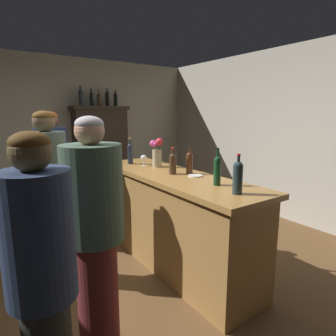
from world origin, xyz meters
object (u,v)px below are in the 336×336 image
(wine_bottle_chardonnay, at_px, (238,176))
(display_bottle_midright, at_px, (107,98))
(wine_bottle_syrah, at_px, (217,169))
(display_bottle_right, at_px, (116,99))
(display_cabinet, at_px, (102,152))
(display_bottle_midleft, at_px, (91,98))
(wine_glass_front, at_px, (155,155))
(patron_in_navy, at_px, (43,285))
(display_bottle_center, at_px, (99,99))
(patron_by_cabinet, at_px, (95,232))
(patron_in_grey, at_px, (49,190))
(cheese_plate, at_px, (195,176))
(patron_near_entrance, at_px, (54,174))
(display_bottle_left, at_px, (81,97))
(flower_arrangement, at_px, (157,152))
(wine_bottle_merlot, at_px, (173,162))
(wine_bottle_riesling, at_px, (130,153))
(wine_glass_mid, at_px, (144,158))
(wine_bottle_pinot, at_px, (189,162))
(bar_counter, at_px, (173,219))

(wine_bottle_chardonnay, bearing_deg, display_bottle_midright, 82.50)
(wine_bottle_syrah, relative_size, display_bottle_right, 1.06)
(display_cabinet, distance_m, display_bottle_midleft, 1.01)
(wine_glass_front, relative_size, patron_in_navy, 0.09)
(display_bottle_center, bearing_deg, patron_by_cabinet, -112.47)
(display_cabinet, bearing_deg, wine_glass_front, -92.18)
(display_cabinet, height_order, patron_in_grey, display_cabinet)
(cheese_plate, relative_size, patron_near_entrance, 0.09)
(display_bottle_left, distance_m, patron_near_entrance, 2.05)
(cheese_plate, bearing_deg, patron_in_grey, 152.76)
(display_bottle_right, bearing_deg, display_cabinet, 180.00)
(display_bottle_center, height_order, patron_by_cabinet, display_bottle_center)
(wine_glass_front, distance_m, patron_in_grey, 1.42)
(display_cabinet, height_order, cheese_plate, display_cabinet)
(flower_arrangement, bearing_deg, display_bottle_left, 92.87)
(display_bottle_midleft, relative_size, display_bottle_right, 0.98)
(display_bottle_midright, distance_m, patron_near_entrance, 2.31)
(wine_bottle_merlot, xyz_separation_m, patron_in_grey, (-1.16, 0.44, -0.22))
(wine_bottle_merlot, height_order, patron_in_grey, patron_in_grey)
(display_cabinet, distance_m, patron_in_grey, 2.74)
(wine_bottle_riesling, xyz_separation_m, wine_glass_mid, (0.07, -0.22, -0.05))
(wine_glass_front, bearing_deg, display_bottle_midleft, 91.86)
(patron_near_entrance, bearing_deg, wine_glass_front, 30.68)
(display_cabinet, relative_size, wine_bottle_riesling, 5.36)
(display_bottle_center, height_order, patron_in_grey, display_bottle_center)
(wine_bottle_riesling, relative_size, display_bottle_midright, 1.04)
(display_cabinet, relative_size, flower_arrangement, 5.13)
(wine_bottle_merlot, height_order, wine_bottle_syrah, wine_bottle_syrah)
(display_bottle_right, bearing_deg, patron_by_cabinet, -116.99)
(wine_glass_mid, relative_size, display_bottle_midright, 0.42)
(display_bottle_left, bearing_deg, display_bottle_right, 0.00)
(wine_bottle_merlot, height_order, wine_glass_mid, wine_bottle_merlot)
(wine_glass_mid, xyz_separation_m, flower_arrangement, (0.10, -0.15, 0.09))
(flower_arrangement, bearing_deg, patron_by_cabinet, -136.81)
(cheese_plate, distance_m, patron_near_entrance, 1.80)
(wine_bottle_pinot, bearing_deg, display_bottle_center, 86.96)
(flower_arrangement, height_order, display_bottle_left, display_bottle_left)
(wine_bottle_chardonnay, bearing_deg, patron_in_grey, 130.20)
(wine_bottle_merlot, bearing_deg, display_bottle_center, 83.74)
(display_cabinet, xyz_separation_m, wine_glass_mid, (-0.32, -2.17, 0.19))
(wine_bottle_merlot, bearing_deg, display_bottle_right, 77.08)
(bar_counter, height_order, patron_in_grey, patron_in_grey)
(wine_bottle_chardonnay, distance_m, wine_glass_mid, 1.50)
(flower_arrangement, height_order, patron_by_cabinet, patron_by_cabinet)
(wine_glass_front, distance_m, display_bottle_left, 2.22)
(display_bottle_center, distance_m, patron_in_grey, 2.91)
(bar_counter, height_order, wine_bottle_syrah, wine_bottle_syrah)
(bar_counter, bearing_deg, wine_bottle_syrah, -84.90)
(wine_bottle_syrah, distance_m, display_bottle_midleft, 3.46)
(wine_glass_front, bearing_deg, wine_bottle_syrah, -97.50)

